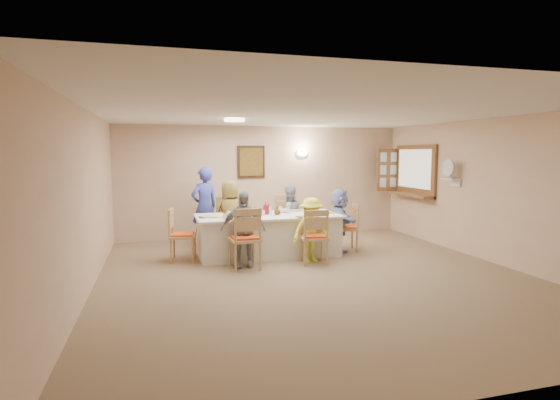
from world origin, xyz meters
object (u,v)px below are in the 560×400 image
object	(u,v)px
chair_back_right	(287,220)
diner_front_right	(311,230)
chair_front_left	(245,238)
chair_right_end	(345,227)
caregiver	(205,207)
chair_front_right	(314,236)
diner_back_left	(230,215)
chair_left_end	(183,235)
diner_right_end	(339,220)
diner_front_left	(243,229)
dining_table	(268,235)
serving_hatch	(415,171)
desk_fan	(450,171)
condiment_ketchup	(265,208)
diner_back_right	(289,216)
chair_back_left	(229,223)

from	to	relation	value
chair_back_right	diner_front_right	distance (m)	1.48
chair_front_left	chair_right_end	bearing A→B (deg)	-163.16
chair_back_right	caregiver	world-z (taller)	caregiver
chair_front_right	diner_back_left	distance (m)	1.92
chair_left_end	diner_right_end	xyz separation A→B (m)	(2.97, 0.00, 0.14)
diner_front_left	diner_right_end	xyz separation A→B (m)	(2.02, 0.68, -0.03)
dining_table	diner_back_left	distance (m)	0.96
chair_left_end	dining_table	bearing A→B (deg)	-79.54
caregiver	chair_back_right	bearing A→B (deg)	143.62
serving_hatch	chair_front_right	size ratio (longest dim) A/B	1.56
diner_right_end	chair_right_end	bearing A→B (deg)	-81.54
desk_fan	chair_right_end	size ratio (longest dim) A/B	0.33
caregiver	condiment_ketchup	size ratio (longest dim) A/B	6.79
serving_hatch	diner_front_right	distance (m)	3.47
chair_back_right	condiment_ketchup	xyz separation A→B (m)	(-0.64, -0.76, 0.36)
chair_back_right	diner_front_left	bearing A→B (deg)	-121.27
chair_back_right	diner_back_left	size ratio (longest dim) A/B	0.75
serving_hatch	condiment_ketchup	bearing A→B (deg)	-167.92
diner_front_left	condiment_ketchup	size ratio (longest dim) A/B	5.36
chair_front_right	condiment_ketchup	distance (m)	1.13
serving_hatch	caregiver	world-z (taller)	serving_hatch
dining_table	serving_hatch	bearing A→B (deg)	12.89
chair_front_left	diner_back_right	distance (m)	1.91
caregiver	diner_back_right	bearing A→B (deg)	139.70
chair_left_end	condiment_ketchup	bearing A→B (deg)	-77.87
chair_front_right	chair_left_end	xyz separation A→B (m)	(-2.15, 0.80, -0.01)
chair_right_end	caregiver	bearing A→B (deg)	-103.35
dining_table	chair_right_end	distance (m)	1.55
chair_left_end	diner_front_left	size ratio (longest dim) A/B	0.73
diner_right_end	diner_back_right	bearing A→B (deg)	58.79
serving_hatch	chair_front_left	xyz separation A→B (m)	(-4.19, -1.62, -0.99)
desk_fan	chair_back_right	distance (m)	3.33
desk_fan	diner_front_right	distance (m)	3.04
dining_table	chair_right_end	bearing A→B (deg)	0.00
chair_back_left	chair_right_end	distance (m)	2.29
diner_back_right	chair_back_right	bearing A→B (deg)	-97.74
dining_table	chair_left_end	distance (m)	1.55
chair_front_right	caregiver	world-z (taller)	caregiver
dining_table	caregiver	xyz separation A→B (m)	(-1.05, 1.15, 0.43)
diner_front_left	condiment_ketchup	distance (m)	0.94
chair_back_left	chair_left_end	world-z (taller)	chair_back_left
chair_back_right	diner_right_end	bearing A→B (deg)	-36.53
chair_back_left	condiment_ketchup	bearing A→B (deg)	-55.20
diner_front_right	chair_back_left	bearing A→B (deg)	117.57
condiment_ketchup	desk_fan	bearing A→B (deg)	-9.25
diner_back_right	diner_front_right	distance (m)	1.36
serving_hatch	chair_left_end	size ratio (longest dim) A/B	1.60
chair_front_right	diner_back_right	bearing A→B (deg)	-82.50
dining_table	chair_front_right	distance (m)	1.01
chair_left_end	diner_back_right	size ratio (longest dim) A/B	0.75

